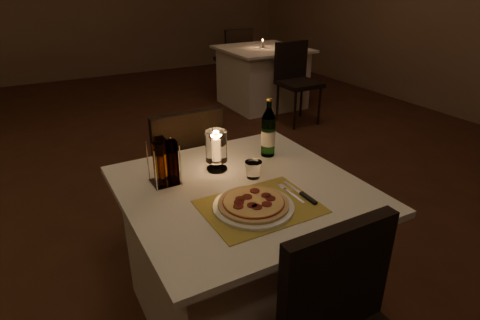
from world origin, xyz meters
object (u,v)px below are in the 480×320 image
pizza (253,203)px  hurricane_candle (216,148)px  plate (253,207)px  neighbor_table_right (262,77)px  chair_far (184,164)px  main_table (242,255)px  tumbler (253,170)px  water_bottle (268,133)px

pizza → hurricane_candle: bearing=86.1°
plate → neighbor_table_right: size_ratio=0.32×
chair_far → neighbor_table_right: size_ratio=0.90×
pizza → neighbor_table_right: bearing=57.7°
chair_far → hurricane_candle: 0.60m
main_table → tumbler: tumbler is taller
main_table → neighbor_table_right: 3.62m
main_table → pizza: size_ratio=3.57×
tumbler → water_bottle: bearing=43.1°
plate → tumbler: (0.14, 0.23, 0.03)m
tumbler → water_bottle: size_ratio=0.26×
plate → water_bottle: water_bottle is taller
plate → hurricane_candle: (0.03, 0.38, 0.10)m
tumbler → neighbor_table_right: size_ratio=0.08×
hurricane_candle → neighbor_table_right: hurricane_candle is taller
neighbor_table_right → water_bottle: bearing=-121.3°
main_table → water_bottle: 0.61m
plate → neighbor_table_right: plate is taller
chair_far → plate: size_ratio=2.81×
neighbor_table_right → pizza: bearing=-122.3°
pizza → neighbor_table_right: (2.03, 3.21, -0.39)m
pizza → hurricane_candle: 0.39m
plate → main_table: bearing=74.5°
pizza → water_bottle: size_ratio=0.94×
main_table → pizza: bearing=-105.5°
plate → chair_far: bearing=86.8°
chair_far → hurricane_candle: size_ratio=4.62×
neighbor_table_right → tumbler: bearing=-122.5°
water_bottle → neighbor_table_right: water_bottle is taller
main_table → pizza: 0.44m
chair_far → water_bottle: (0.28, -0.48, 0.31)m
water_bottle → tumbler: bearing=-136.9°
water_bottle → neighbor_table_right: (1.70, 2.80, -0.49)m
neighbor_table_right → hurricane_candle: bearing=-125.3°
hurricane_candle → water_bottle: bearing=5.3°
plate → neighbor_table_right: 3.82m
chair_far → pizza: 0.92m
main_table → pizza: pizza is taller
plate → pizza: pizza is taller
chair_far → neighbor_table_right: 3.05m
chair_far → pizza: (-0.05, -0.89, 0.22)m
main_table → neighbor_table_right: size_ratio=1.00×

